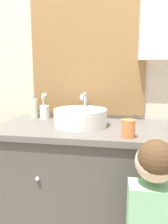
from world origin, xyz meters
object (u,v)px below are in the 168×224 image
object	(u,v)px
sink_basin	(81,117)
drinking_cup	(128,129)
child_figure	(152,222)
soap_dispenser	(35,108)
toothbrush_holder	(45,111)

from	to	relation	value
sink_basin	drinking_cup	xyz separation A→B (m)	(0.30, -0.22, -0.01)
child_figure	drinking_cup	xyz separation A→B (m)	(-0.11, 0.24, 0.36)
soap_dispenser	toothbrush_holder	bearing A→B (deg)	-13.45
child_figure	drinking_cup	world-z (taller)	drinking_cup
toothbrush_holder	child_figure	bearing A→B (deg)	-41.28
soap_dispenser	drinking_cup	distance (m)	0.80
drinking_cup	soap_dispenser	bearing A→B (deg)	149.34
soap_dispenser	child_figure	distance (m)	1.09
toothbrush_holder	drinking_cup	xyz separation A→B (m)	(0.60, -0.39, -0.01)
toothbrush_holder	child_figure	size ratio (longest dim) A/B	0.20
sink_basin	toothbrush_holder	xyz separation A→B (m)	(-0.31, 0.17, -0.00)
child_figure	drinking_cup	size ratio (longest dim) A/B	9.82
sink_basin	toothbrush_holder	world-z (taller)	sink_basin
soap_dispenser	child_figure	world-z (taller)	soap_dispenser
soap_dispenser	sink_basin	bearing A→B (deg)	-25.39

